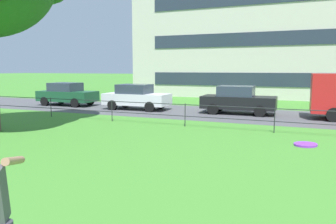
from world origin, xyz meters
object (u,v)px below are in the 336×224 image
(apartment_building_background, at_px, (304,4))
(car_white_far_right, at_px, (136,97))
(frisbee, at_px, (305,145))
(car_dark_green_center, at_px, (67,94))
(car_black_far_left, at_px, (238,100))

(apartment_building_background, bearing_deg, car_white_far_right, -120.40)
(car_white_far_right, bearing_deg, frisbee, -54.57)
(frisbee, height_order, apartment_building_background, apartment_building_background)
(frisbee, xyz_separation_m, apartment_building_background, (-0.68, 28.76, 6.68))
(car_dark_green_center, height_order, car_black_far_left, same)
(frisbee, bearing_deg, apartment_building_background, 91.36)
(car_black_far_left, bearing_deg, car_white_far_right, -175.83)
(frisbee, distance_m, car_white_far_right, 16.62)
(car_white_far_right, xyz_separation_m, car_black_far_left, (6.11, 0.45, 0.00))
(car_white_far_right, distance_m, apartment_building_background, 19.18)
(car_black_far_left, distance_m, apartment_building_background, 16.82)
(frisbee, height_order, car_white_far_right, frisbee)
(frisbee, relative_size, car_black_far_left, 0.07)
(frisbee, distance_m, car_dark_green_center, 20.34)
(frisbee, height_order, car_black_far_left, frisbee)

